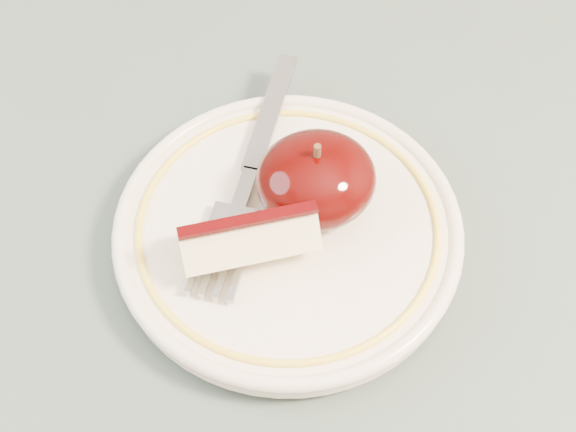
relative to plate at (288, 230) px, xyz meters
name	(u,v)px	position (x,y,z in m)	size (l,w,h in m)	color
plate	(288,230)	(0.00, 0.00, 0.00)	(0.20, 0.20, 0.02)	beige
apple_half	(316,179)	(0.02, 0.01, 0.03)	(0.07, 0.07, 0.05)	black
apple_wedge	(249,238)	(-0.03, -0.01, 0.02)	(0.08, 0.04, 0.04)	#F5E6B4
fork	(250,172)	(-0.01, 0.04, 0.01)	(0.12, 0.17, 0.00)	gray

